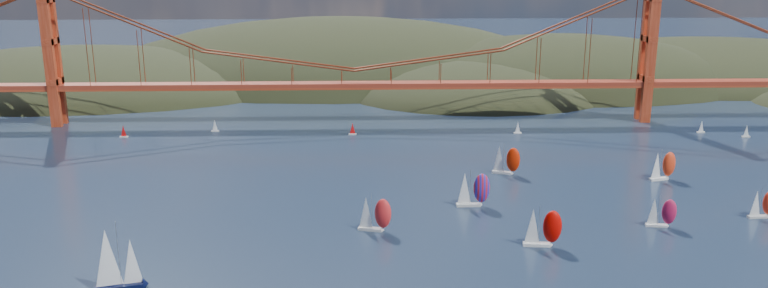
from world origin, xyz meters
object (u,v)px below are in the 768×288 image
racer_1 (542,227)px  racer_3 (663,165)px  racer_0 (374,213)px  sloop_navy (115,260)px  racer_4 (762,203)px  racer_2 (661,212)px  racer_rwb (473,189)px  racer_5 (506,160)px

racer_1 → racer_3: bearing=52.2°
racer_0 → sloop_navy: bearing=-134.8°
sloop_navy → racer_3: (147.01, 71.99, -2.14)m
racer_0 → racer_4: (105.09, 5.99, -0.68)m
racer_4 → racer_2: bearing=-174.2°
racer_4 → racer_rwb: racer_rwb is taller
racer_1 → racer_2: (34.24, 11.79, -0.90)m
racer_1 → racer_5: (2.29, 58.88, -0.25)m
racer_0 → racer_rwb: 33.22m
racer_2 → racer_5: bearing=133.5°
racer_2 → racer_rwb: racer_rwb is taller
racer_2 → sloop_navy: bearing=-156.7°
sloop_navy → racer_2: (131.07, 32.67, -2.79)m
racer_1 → racer_3: size_ratio=1.05×
racer_3 → racer_5: (-47.90, 7.76, 0.00)m
sloop_navy → racer_1: size_ratio=1.47×
racer_4 → racer_rwb: (-76.95, 11.66, 1.05)m
racer_rwb → sloop_navy: bearing=-150.3°
sloop_navy → racer_rwb: 97.80m
sloop_navy → racer_1: (96.82, 20.87, -1.89)m
racer_3 → racer_rwb: size_ratio=0.93×
racer_5 → racer_1: bearing=-73.1°
racer_5 → racer_rwb: 33.39m
racer_1 → racer_3: 71.64m
racer_0 → racer_rwb: bearing=47.3°
racer_1 → racer_2: 36.23m
racer_2 → racer_0: bearing=-170.4°
racer_3 → racer_1: bearing=-149.9°
racer_0 → racer_3: bearing=38.8°
sloop_navy → racer_5: size_ratio=1.55×
racer_3 → racer_4: 36.51m
sloop_navy → racer_rwb: (84.06, 49.94, -1.76)m
racer_0 → racer_5: 64.17m
racer_2 → racer_4: racer_2 is taller
racer_2 → racer_4: size_ratio=1.01×
racer_1 → racer_rwb: (-12.76, 29.07, 0.13)m
racer_2 → racer_3: size_ratio=0.86×
racer_0 → racer_1: racer_1 is taller
racer_1 → racer_4: size_ratio=1.23×
racer_1 → racer_5: racer_1 is taller
racer_0 → racer_rwb: racer_rwb is taller
racer_0 → racer_1: size_ratio=0.95×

